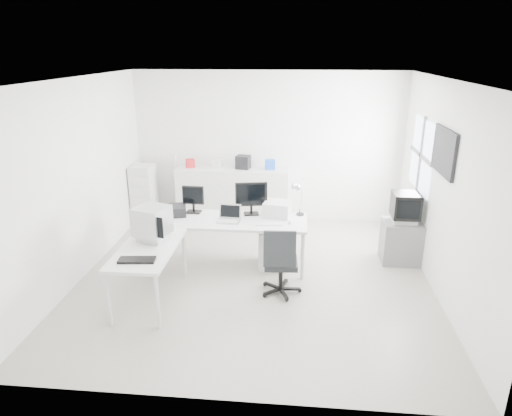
# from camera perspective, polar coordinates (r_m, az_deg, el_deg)

# --- Properties ---
(floor) EXTENTS (5.00, 5.00, 0.01)m
(floor) POSITION_cam_1_polar(r_m,az_deg,el_deg) (6.76, -0.16, -8.58)
(floor) COLOR silver
(floor) RESTS_ON ground
(ceiling) EXTENTS (5.00, 5.00, 0.01)m
(ceiling) POSITION_cam_1_polar(r_m,az_deg,el_deg) (5.98, -0.19, 15.82)
(ceiling) COLOR white
(ceiling) RESTS_ON back_wall
(back_wall) EXTENTS (5.00, 0.02, 2.80)m
(back_wall) POSITION_cam_1_polar(r_m,az_deg,el_deg) (8.65, 1.46, 7.58)
(back_wall) COLOR white
(back_wall) RESTS_ON floor
(left_wall) EXTENTS (0.02, 5.00, 2.80)m
(left_wall) POSITION_cam_1_polar(r_m,az_deg,el_deg) (6.93, -21.26, 3.23)
(left_wall) COLOR white
(left_wall) RESTS_ON floor
(right_wall) EXTENTS (0.02, 5.00, 2.80)m
(right_wall) POSITION_cam_1_polar(r_m,az_deg,el_deg) (6.49, 22.38, 2.05)
(right_wall) COLOR white
(right_wall) RESTS_ON floor
(window) EXTENTS (0.02, 1.20, 1.10)m
(window) POSITION_cam_1_polar(r_m,az_deg,el_deg) (7.55, 19.96, 6.22)
(window) COLOR white
(window) RESTS_ON right_wall
(wall_picture) EXTENTS (0.04, 0.90, 0.60)m
(wall_picture) POSITION_cam_1_polar(r_m,az_deg,el_deg) (6.46, 22.45, 6.56)
(wall_picture) COLOR black
(wall_picture) RESTS_ON right_wall
(main_desk) EXTENTS (2.40, 0.80, 0.75)m
(main_desk) POSITION_cam_1_polar(r_m,az_deg,el_deg) (6.97, -3.67, -4.30)
(main_desk) COLOR silver
(main_desk) RESTS_ON floor
(side_desk) EXTENTS (0.70, 1.40, 0.75)m
(side_desk) POSITION_cam_1_polar(r_m,az_deg,el_deg) (6.20, -13.13, -7.97)
(side_desk) COLOR silver
(side_desk) RESTS_ON floor
(drawer_pedestal) EXTENTS (0.40, 0.50, 0.60)m
(drawer_pedestal) POSITION_cam_1_polar(r_m,az_deg,el_deg) (6.98, 2.12, -4.92)
(drawer_pedestal) COLOR silver
(drawer_pedestal) RESTS_ON floor
(inkjet_printer) EXTENTS (0.48, 0.42, 0.15)m
(inkjet_printer) POSITION_cam_1_polar(r_m,az_deg,el_deg) (7.08, -10.43, -0.32)
(inkjet_printer) COLOR black
(inkjet_printer) RESTS_ON main_desk
(lcd_monitor_small) EXTENTS (0.35, 0.21, 0.42)m
(lcd_monitor_small) POSITION_cam_1_polar(r_m,az_deg,el_deg) (7.10, -7.85, 1.05)
(lcd_monitor_small) COLOR black
(lcd_monitor_small) RESTS_ON main_desk
(lcd_monitor_large) EXTENTS (0.51, 0.28, 0.51)m
(lcd_monitor_large) POSITION_cam_1_polar(r_m,az_deg,el_deg) (6.94, -0.60, 1.17)
(lcd_monitor_large) COLOR black
(lcd_monitor_large) RESTS_ON main_desk
(laptop) EXTENTS (0.33, 0.33, 0.20)m
(laptop) POSITION_cam_1_polar(r_m,az_deg,el_deg) (6.70, -3.46, -0.92)
(laptop) COLOR #B7B7BA
(laptop) RESTS_ON main_desk
(white_keyboard) EXTENTS (0.40, 0.17, 0.02)m
(white_keyboard) POSITION_cam_1_polar(r_m,az_deg,el_deg) (6.62, 1.63, -2.00)
(white_keyboard) COLOR silver
(white_keyboard) RESTS_ON main_desk
(white_mouse) EXTENTS (0.06, 0.06, 0.06)m
(white_mouse) POSITION_cam_1_polar(r_m,az_deg,el_deg) (6.65, 4.24, -1.75)
(white_mouse) COLOR silver
(white_mouse) RESTS_ON main_desk
(laser_printer) EXTENTS (0.44, 0.39, 0.22)m
(laser_printer) POSITION_cam_1_polar(r_m,az_deg,el_deg) (6.93, 2.67, -0.12)
(laser_printer) COLOR silver
(laser_printer) RESTS_ON main_desk
(desk_lamp) EXTENTS (0.17, 0.17, 0.44)m
(desk_lamp) POSITION_cam_1_polar(r_m,az_deg,el_deg) (6.96, 5.60, 0.84)
(desk_lamp) COLOR silver
(desk_lamp) RESTS_ON main_desk
(crt_monitor) EXTENTS (0.51, 0.51, 0.47)m
(crt_monitor) POSITION_cam_1_polar(r_m,az_deg,el_deg) (6.17, -12.85, -1.89)
(crt_monitor) COLOR #B7B7BA
(crt_monitor) RESTS_ON side_desk
(black_keyboard) EXTENTS (0.46, 0.22, 0.03)m
(black_keyboard) POSITION_cam_1_polar(r_m,az_deg,el_deg) (5.70, -14.66, -6.30)
(black_keyboard) COLOR black
(black_keyboard) RESTS_ON side_desk
(office_chair) EXTENTS (0.60, 0.60, 0.99)m
(office_chair) POSITION_cam_1_polar(r_m,az_deg,el_deg) (6.16, 3.15, -6.43)
(office_chair) COLOR #2A2C2F
(office_chair) RESTS_ON floor
(tv_cabinet) EXTENTS (0.60, 0.49, 0.66)m
(tv_cabinet) POSITION_cam_1_polar(r_m,az_deg,el_deg) (7.44, 17.73, -4.03)
(tv_cabinet) COLOR slate
(tv_cabinet) RESTS_ON floor
(crt_tv) EXTENTS (0.50, 0.48, 0.45)m
(crt_tv) POSITION_cam_1_polar(r_m,az_deg,el_deg) (7.25, 18.17, -0.01)
(crt_tv) COLOR black
(crt_tv) RESTS_ON tv_cabinet
(sideboard) EXTENTS (2.10, 0.52, 1.05)m
(sideboard) POSITION_cam_1_polar(r_m,az_deg,el_deg) (8.69, -2.89, 1.64)
(sideboard) COLOR silver
(sideboard) RESTS_ON floor
(clutter_box_a) EXTENTS (0.20, 0.19, 0.15)m
(clutter_box_a) POSITION_cam_1_polar(r_m,az_deg,el_deg) (8.67, -8.22, 5.56)
(clutter_box_a) COLOR red
(clutter_box_a) RESTS_ON sideboard
(clutter_box_b) EXTENTS (0.18, 0.16, 0.16)m
(clutter_box_b) POSITION_cam_1_polar(r_m,az_deg,el_deg) (8.57, -4.95, 5.52)
(clutter_box_b) COLOR silver
(clutter_box_b) RESTS_ON sideboard
(clutter_box_c) EXTENTS (0.28, 0.26, 0.24)m
(clutter_box_c) POSITION_cam_1_polar(r_m,az_deg,el_deg) (8.49, -1.62, 5.76)
(clutter_box_c) COLOR black
(clutter_box_c) RESTS_ON sideboard
(clutter_box_d) EXTENTS (0.20, 0.18, 0.17)m
(clutter_box_d) POSITION_cam_1_polar(r_m,az_deg,el_deg) (8.45, 1.77, 5.45)
(clutter_box_d) COLOR blue
(clutter_box_d) RESTS_ON sideboard
(clutter_bottle) EXTENTS (0.07, 0.07, 0.22)m
(clutter_bottle) POSITION_cam_1_polar(r_m,az_deg,el_deg) (8.78, -10.08, 5.85)
(clutter_bottle) COLOR silver
(clutter_bottle) RESTS_ON sideboard
(filing_cabinet) EXTENTS (0.39, 0.47, 1.12)m
(filing_cabinet) POSITION_cam_1_polar(r_m,az_deg,el_deg) (8.81, -13.81, 1.59)
(filing_cabinet) COLOR silver
(filing_cabinet) RESTS_ON floor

